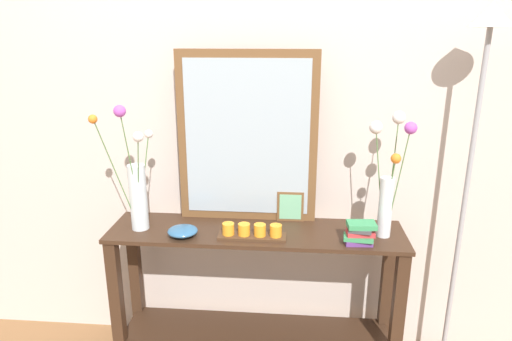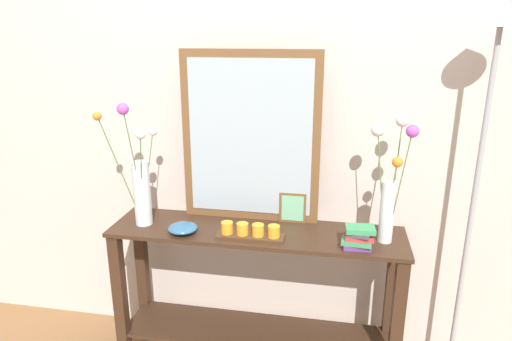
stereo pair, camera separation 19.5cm
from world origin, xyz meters
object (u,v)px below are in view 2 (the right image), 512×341
picture_frame_small (293,208)px  book_stack (358,237)px  mirror_leaning (250,138)px  decorative_bowl (183,228)px  tall_vase_left (140,183)px  floor_lamp (482,147)px  candle_tray (250,232)px  console_table (256,286)px  vase_right (390,184)px

picture_frame_small → book_stack: bearing=-36.2°
mirror_leaning → decorative_bowl: size_ratio=5.99×
tall_vase_left → picture_frame_small: size_ratio=3.99×
tall_vase_left → picture_frame_small: bearing=12.6°
tall_vase_left → decorative_bowl: tall_vase_left is taller
book_stack → floor_lamp: floor_lamp is taller
candle_tray → picture_frame_small: (0.17, 0.21, 0.05)m
book_stack → floor_lamp: bearing=17.3°
decorative_bowl → floor_lamp: floor_lamp is taller
candle_tray → picture_frame_small: 0.28m
floor_lamp → decorative_bowl: bearing=-173.6°
console_table → picture_frame_small: bearing=38.2°
console_table → decorative_bowl: 0.48m
console_table → mirror_leaning: 0.75m
decorative_bowl → book_stack: 0.82m
mirror_leaning → candle_tray: bearing=-79.2°
tall_vase_left → floor_lamp: 1.56m
tall_vase_left → candle_tray: tall_vase_left is taller
vase_right → candle_tray: size_ratio=1.82×
console_table → tall_vase_left: (-0.56, -0.03, 0.52)m
candle_tray → picture_frame_small: bearing=50.3°
decorative_bowl → book_stack: (0.81, -0.01, 0.02)m
vase_right → candle_tray: bearing=-172.7°
console_table → vase_right: 0.84m
tall_vase_left → floor_lamp: (1.54, 0.09, 0.23)m
tall_vase_left → floor_lamp: bearing=3.2°
console_table → floor_lamp: (0.98, 0.05, 0.75)m
picture_frame_small → decorative_bowl: picture_frame_small is taller
candle_tray → book_stack: 0.49m
candle_tray → decorative_bowl: (-0.32, -0.01, -0.00)m
mirror_leaning → decorative_bowl: 0.54m
mirror_leaning → picture_frame_small: size_ratio=5.46×
candle_tray → floor_lamp: bearing=7.7°
mirror_leaning → floor_lamp: (1.03, -0.09, 0.02)m
book_stack → floor_lamp: (0.50, 0.15, 0.40)m
picture_frame_small → decorative_bowl: bearing=-155.8°
tall_vase_left → picture_frame_small: tall_vase_left is taller
tall_vase_left → book_stack: tall_vase_left is taller
vase_right → decorative_bowl: (-0.94, -0.09, -0.25)m
console_table → mirror_leaning: bearing=111.0°
candle_tray → decorative_bowl: bearing=-177.6°
vase_right → floor_lamp: size_ratio=0.32×
decorative_bowl → picture_frame_small: bearing=24.2°
mirror_leaning → picture_frame_small: mirror_leaning is taller
candle_tray → picture_frame_small: size_ratio=2.06×
floor_lamp → picture_frame_small: bearing=174.6°
decorative_bowl → mirror_leaning: bearing=40.3°
console_table → decorative_bowl: size_ratio=10.12×
mirror_leaning → book_stack: bearing=-24.7°
picture_frame_small → floor_lamp: 0.90m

